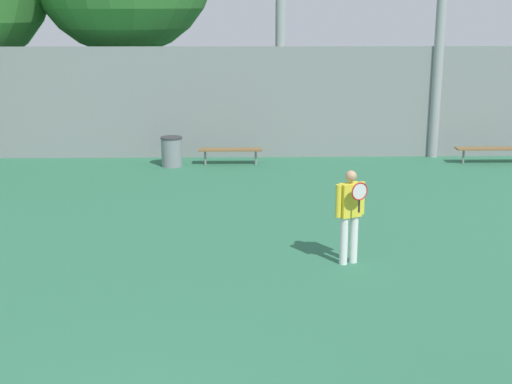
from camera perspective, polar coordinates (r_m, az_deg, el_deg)
tennis_player at (r=12.31m, az=7.53°, el=-1.57°), size 0.53×0.50×1.66m
bench_courtside_near at (r=20.00m, az=-2.06°, el=3.35°), size 1.78×0.40×0.45m
bench_by_gate at (r=21.24m, az=18.56°, el=3.27°), size 2.20×0.40×0.45m
trash_bin at (r=19.93m, az=-6.76°, el=3.24°), size 0.60×0.60×0.83m
back_fence at (r=20.84m, az=-4.84°, el=7.12°), size 32.93×0.06×3.21m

